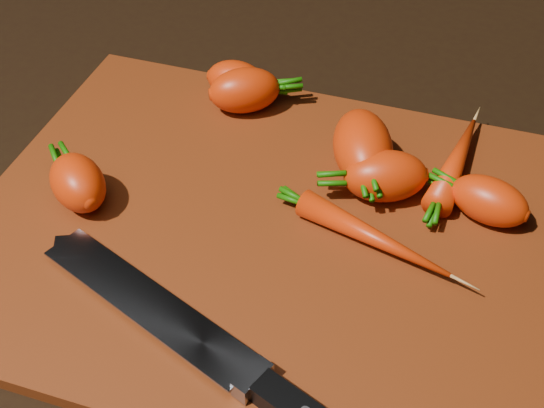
% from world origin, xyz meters
% --- Properties ---
extents(ground, '(2.00, 2.00, 0.01)m').
position_xyz_m(ground, '(0.00, 0.00, -0.01)').
color(ground, black).
extents(cutting_board, '(0.50, 0.40, 0.01)m').
position_xyz_m(cutting_board, '(0.00, 0.00, 0.01)').
color(cutting_board, maroon).
rests_on(cutting_board, ground).
extents(carrot_0, '(0.08, 0.07, 0.04)m').
position_xyz_m(carrot_0, '(-0.07, 0.15, 0.03)').
color(carrot_0, red).
rests_on(carrot_0, cutting_board).
extents(carrot_1, '(0.08, 0.08, 0.04)m').
position_xyz_m(carrot_1, '(-0.16, -0.02, 0.03)').
color(carrot_1, red).
rests_on(carrot_1, cutting_board).
extents(carrot_2, '(0.08, 0.10, 0.05)m').
position_xyz_m(carrot_2, '(0.06, 0.10, 0.04)').
color(carrot_2, red).
rests_on(carrot_2, cutting_board).
extents(carrot_3, '(0.08, 0.07, 0.05)m').
position_xyz_m(carrot_3, '(0.08, 0.07, 0.03)').
color(carrot_3, red).
rests_on(carrot_3, cutting_board).
extents(carrot_4, '(0.06, 0.04, 0.04)m').
position_xyz_m(carrot_4, '(-0.09, 0.17, 0.03)').
color(carrot_4, red).
rests_on(carrot_4, cutting_board).
extents(carrot_5, '(0.08, 0.06, 0.04)m').
position_xyz_m(carrot_5, '(0.17, 0.07, 0.03)').
color(carrot_5, red).
rests_on(carrot_5, cutting_board).
extents(carrot_6, '(0.04, 0.13, 0.03)m').
position_xyz_m(carrot_6, '(0.14, 0.12, 0.03)').
color(carrot_6, red).
rests_on(carrot_6, cutting_board).
extents(carrot_7, '(0.14, 0.07, 0.02)m').
position_xyz_m(carrot_7, '(0.09, 0.00, 0.02)').
color(carrot_7, red).
rests_on(carrot_7, cutting_board).
extents(knife, '(0.31, 0.15, 0.02)m').
position_xyz_m(knife, '(-0.04, -0.12, 0.02)').
color(knife, gray).
rests_on(knife, cutting_board).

